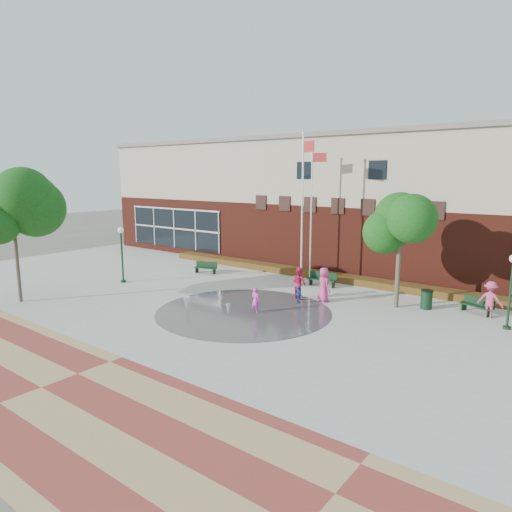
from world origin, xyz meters
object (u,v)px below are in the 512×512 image
Objects in this scene: bench_left at (206,270)px; child_splash at (255,300)px; tree_big_left at (13,212)px; flagpole_right at (303,202)px; flagpole_left at (312,207)px; trash_can at (426,300)px.

bench_left is 9.51m from child_splash.
bench_left is 12.09m from tree_big_left.
flagpole_right is 15.32m from tree_big_left.
flagpole_right is 5.49× the size of bench_left.
flagpole_right is at bearing 50.15° from tree_big_left.
flagpole_right is (0.42, -1.76, 0.36)m from flagpole_left.
flagpole_left is 16.46m from tree_big_left.
trash_can is (7.36, -0.29, -4.47)m from flagpole_right.
tree_big_left is at bearing -135.17° from flagpole_left.
child_splash is (10.90, 5.85, -4.05)m from tree_big_left.
trash_can is 0.76× the size of child_splash.
trash_can is (14.33, 0.59, 0.23)m from bench_left.
tree_big_left is at bearing 32.40° from child_splash.
flagpole_right reaches higher than child_splash.
flagpole_right reaches higher than trash_can.
flagpole_left reaches higher than child_splash.
flagpole_left is at bearing 55.18° from tree_big_left.
bench_left is (-6.56, -2.63, -4.34)m from flagpole_left.
tree_big_left is at bearing -146.26° from trash_can.
child_splash reaches higher than trash_can.
flagpole_right is 8.46m from bench_left.
child_splash is at bearing -89.27° from flagpole_left.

